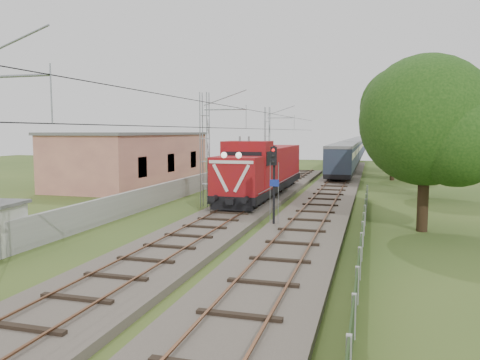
% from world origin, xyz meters
% --- Properties ---
extents(ground, '(140.00, 140.00, 0.00)m').
position_xyz_m(ground, '(0.00, 0.00, 0.00)').
color(ground, '#314B1C').
rests_on(ground, ground).
extents(track_main, '(4.20, 70.00, 0.45)m').
position_xyz_m(track_main, '(0.00, 7.00, 0.18)').
color(track_main, '#6B6054').
rests_on(track_main, ground).
extents(track_side, '(4.20, 80.00, 0.45)m').
position_xyz_m(track_side, '(5.00, 20.00, 0.18)').
color(track_side, '#6B6054').
rests_on(track_side, ground).
extents(catenary, '(3.31, 70.00, 8.00)m').
position_xyz_m(catenary, '(-2.95, 12.00, 4.05)').
color(catenary, gray).
rests_on(catenary, ground).
extents(boundary_wall, '(0.25, 40.00, 1.50)m').
position_xyz_m(boundary_wall, '(-6.50, 12.00, 0.75)').
color(boundary_wall, '#9E9E99').
rests_on(boundary_wall, ground).
extents(station_building, '(8.40, 20.40, 5.22)m').
position_xyz_m(station_building, '(-15.00, 24.00, 2.63)').
color(station_building, tan).
rests_on(station_building, ground).
extents(fence, '(0.12, 32.00, 1.20)m').
position_xyz_m(fence, '(8.00, 3.00, 0.60)').
color(fence, black).
rests_on(fence, ground).
extents(locomotive, '(3.14, 17.94, 4.56)m').
position_xyz_m(locomotive, '(0.00, 17.27, 2.33)').
color(locomotive, black).
rests_on(locomotive, ground).
extents(coach_rake, '(2.81, 105.17, 3.25)m').
position_xyz_m(coach_rake, '(5.00, 80.17, 2.37)').
color(coach_rake, black).
rests_on(coach_rake, ground).
extents(signal_post, '(0.50, 0.39, 4.54)m').
position_xyz_m(signal_post, '(3.26, 5.69, 3.12)').
color(signal_post, black).
rests_on(signal_post, ground).
extents(tree_a, '(7.17, 6.83, 9.29)m').
position_xyz_m(tree_a, '(11.06, 7.39, 5.80)').
color(tree_a, '#352015').
rests_on(tree_a, ground).
extents(tree_b, '(6.52, 6.21, 8.46)m').
position_xyz_m(tree_b, '(12.40, 21.32, 5.27)').
color(tree_b, '#352015').
rests_on(tree_b, ground).
extents(tree_c, '(5.70, 5.43, 7.39)m').
position_xyz_m(tree_c, '(10.48, 34.61, 4.61)').
color(tree_c, '#352015').
rests_on(tree_c, ground).
extents(tree_d, '(7.56, 7.20, 9.80)m').
position_xyz_m(tree_d, '(11.85, 42.67, 6.11)').
color(tree_d, '#352015').
rests_on(tree_d, ground).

